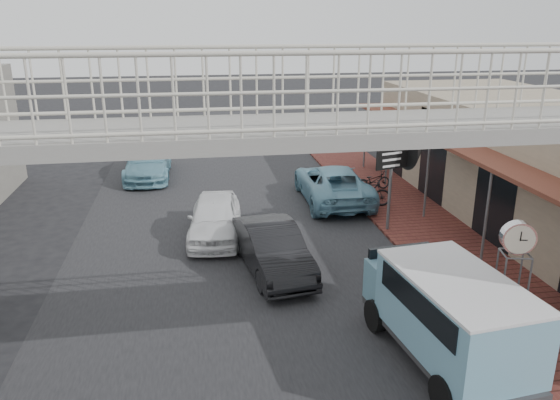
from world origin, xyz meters
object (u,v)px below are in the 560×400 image
object	(u,v)px
dark_sedan	(273,249)
angkot_van	(449,307)
motorcycle_near	(373,180)
motorcycle_far	(368,193)
arrow_sign	(412,153)
angkot_far	(148,162)
angkot_curb	(333,183)
white_hatchback	(215,217)
street_clock	(517,244)

from	to	relation	value
dark_sedan	angkot_van	world-z (taller)	angkot_van
dark_sedan	motorcycle_near	distance (m)	8.45
motorcycle_far	arrow_sign	distance (m)	3.06
angkot_van	motorcycle_far	bearing A→B (deg)	74.74
angkot_far	arrow_sign	xyz separation A→B (m)	(9.04, -7.98, 1.93)
angkot_curb	motorcycle_near	xyz separation A→B (m)	(1.94, 0.85, -0.22)
motorcycle_near	arrow_sign	distance (m)	4.65
angkot_far	angkot_van	world-z (taller)	angkot_van
white_hatchback	motorcycle_far	world-z (taller)	white_hatchback
angkot_van	street_clock	xyz separation A→B (m)	(1.49, 0.29, 1.14)
dark_sedan	angkot_van	size ratio (longest dim) A/B	0.95
motorcycle_far	arrow_sign	xyz separation A→B (m)	(0.64, -2.22, 2.01)
angkot_far	angkot_curb	bearing A→B (deg)	-32.01
white_hatchback	dark_sedan	world-z (taller)	white_hatchback
angkot_far	motorcycle_near	xyz separation A→B (m)	(9.24, -3.84, -0.19)
angkot_far	motorcycle_far	xyz separation A→B (m)	(8.40, -5.76, -0.08)
angkot_curb	motorcycle_near	world-z (taller)	angkot_curb
white_hatchback	angkot_curb	size ratio (longest dim) A/B	0.79
motorcycle_near	arrow_sign	bearing A→B (deg)	166.26
angkot_far	street_clock	size ratio (longest dim) A/B	1.68
angkot_van	motorcycle_far	world-z (taller)	angkot_van
angkot_far	angkot_van	distance (m)	16.86
white_hatchback	arrow_sign	size ratio (longest dim) A/B	1.30
motorcycle_near	street_clock	xyz separation A→B (m)	(-0.84, -11.24, 1.94)
motorcycle_far	street_clock	xyz separation A→B (m)	(0.00, -9.31, 1.83)
angkot_curb	street_clock	xyz separation A→B (m)	(1.10, -10.39, 1.72)
angkot_van	motorcycle_near	xyz separation A→B (m)	(2.33, 11.53, -0.79)
angkot_far	motorcycle_near	world-z (taller)	angkot_far
angkot_far	arrow_sign	world-z (taller)	arrow_sign
motorcycle_far	motorcycle_near	bearing A→B (deg)	-11.16
angkot_curb	angkot_van	bearing A→B (deg)	89.02
white_hatchback	angkot_curb	xyz separation A→B (m)	(4.70, 3.04, 0.03)
angkot_curb	arrow_sign	bearing A→B (deg)	119.04
street_clock	arrow_sign	distance (m)	7.13
dark_sedan	angkot_far	world-z (taller)	angkot_far
white_hatchback	angkot_van	bearing A→B (deg)	-54.57
arrow_sign	angkot_van	bearing A→B (deg)	-122.40
angkot_van	street_clock	size ratio (longest dim) A/B	1.54
angkot_curb	arrow_sign	size ratio (longest dim) A/B	1.65
white_hatchback	angkot_van	xyz separation A→B (m)	(4.31, -7.65, 0.60)
angkot_far	arrow_sign	bearing A→B (deg)	-40.71
street_clock	dark_sedan	bearing A→B (deg)	146.83
dark_sedan	arrow_sign	world-z (taller)	arrow_sign
motorcycle_near	arrow_sign	xyz separation A→B (m)	(-0.19, -4.14, 2.12)
street_clock	motorcycle_far	bearing A→B (deg)	103.29
dark_sedan	motorcycle_far	world-z (taller)	dark_sedan
angkot_curb	street_clock	bearing A→B (deg)	97.16
angkot_van	angkot_far	bearing A→B (deg)	107.77
angkot_curb	white_hatchback	bearing A→B (deg)	33.98
arrow_sign	street_clock	bearing A→B (deg)	-111.48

